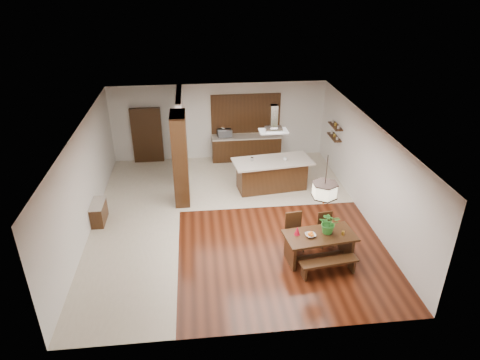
{
  "coord_description": "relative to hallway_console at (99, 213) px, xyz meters",
  "views": [
    {
      "loc": [
        -0.88,
        -10.81,
        6.8
      ],
      "look_at": [
        0.3,
        0.0,
        1.25
      ],
      "focal_mm": 32.0,
      "sensor_mm": 36.0,
      "label": 1
    }
  ],
  "objects": [
    {
      "name": "partition_pier",
      "position": [
        2.41,
        1.0,
        1.14
      ],
      "size": [
        0.45,
        1.0,
        2.9
      ],
      "primitive_type": "cube",
      "color": "black",
      "rests_on": "ground"
    },
    {
      "name": "island_cup",
      "position": [
        5.76,
        1.4,
        0.79
      ],
      "size": [
        0.17,
        0.17,
        0.1
      ],
      "primitive_type": "imported",
      "rotation": [
        0.0,
        0.0,
        0.39
      ],
      "color": "silver",
      "rests_on": "kitchen_island"
    },
    {
      "name": "fruit_bowl",
      "position": [
        5.62,
        -2.44,
        0.45
      ],
      "size": [
        0.29,
        0.29,
        0.06
      ],
      "primitive_type": "imported",
      "rotation": [
        0.0,
        0.0,
        0.12
      ],
      "color": "beige",
      "rests_on": "dining_table"
    },
    {
      "name": "dining_chair_left",
      "position": [
        5.38,
        -1.92,
        0.19
      ],
      "size": [
        0.5,
        0.5,
        1.02
      ],
      "primitive_type": null,
      "rotation": [
        0.0,
        0.0,
        0.13
      ],
      "color": "black",
      "rests_on": "ground"
    },
    {
      "name": "dining_bench",
      "position": [
        5.96,
        -3.03,
        -0.11
      ],
      "size": [
        1.46,
        0.49,
        0.4
      ],
      "primitive_type": null,
      "rotation": [
        0.0,
        0.0,
        0.13
      ],
      "color": "black",
      "rests_on": "ground"
    },
    {
      "name": "range_hood",
      "position": [
        5.36,
        1.5,
        2.15
      ],
      "size": [
        0.9,
        0.55,
        0.87
      ],
      "primitive_type": null,
      "color": "silver",
      "rests_on": "room_shell"
    },
    {
      "name": "room_shell",
      "position": [
        3.81,
        -0.2,
        1.75
      ],
      "size": [
        9.0,
        9.04,
        2.92
      ],
      "color": "#351409",
      "rests_on": "ground"
    },
    {
      "name": "gold_ornament",
      "position": [
        6.45,
        -2.47,
        0.47
      ],
      "size": [
        0.09,
        0.09,
        0.1
      ],
      "primitive_type": "cylinder",
      "rotation": [
        0.0,
        0.0,
        -0.36
      ],
      "color": "gold",
      "rests_on": "dining_table"
    },
    {
      "name": "dining_table",
      "position": [
        5.88,
        -2.4,
        0.23
      ],
      "size": [
        1.86,
        1.09,
        0.73
      ],
      "rotation": [
        0.0,
        0.0,
        0.12
      ],
      "color": "black",
      "rests_on": "ground"
    },
    {
      "name": "hallway_console",
      "position": [
        0.0,
        0.0,
        0.0
      ],
      "size": [
        0.37,
        0.88,
        0.63
      ],
      "primitive_type": "cube",
      "color": "black",
      "rests_on": "ground"
    },
    {
      "name": "soffit_band",
      "position": [
        3.81,
        -0.2,
        2.57
      ],
      "size": [
        8.0,
        9.0,
        0.02
      ],
      "primitive_type": "cube",
      "color": "#36180D",
      "rests_on": "room_shell"
    },
    {
      "name": "napkin_cone",
      "position": [
        5.31,
        -2.33,
        0.54
      ],
      "size": [
        0.16,
        0.16,
        0.23
      ],
      "primitive_type": "cone",
      "rotation": [
        0.0,
        0.0,
        0.08
      ],
      "color": "red",
      "rests_on": "dining_table"
    },
    {
      "name": "shelf_lower",
      "position": [
        7.68,
        2.4,
        1.08
      ],
      "size": [
        0.26,
        0.9,
        0.04
      ],
      "primitive_type": "cube",
      "color": "black",
      "rests_on": "room_shell"
    },
    {
      "name": "partition_stub",
      "position": [
        2.41,
        3.1,
        1.14
      ],
      "size": [
        0.18,
        2.4,
        2.9
      ],
      "primitive_type": "cube",
      "color": "silver",
      "rests_on": "ground"
    },
    {
      "name": "tile_kitchen",
      "position": [
        5.06,
        2.3,
        -0.31
      ],
      "size": [
        5.5,
        4.0,
        0.01
      ],
      "primitive_type": "cube",
      "color": "beige",
      "rests_on": "ground"
    },
    {
      "name": "kitchen_island",
      "position": [
        5.36,
        1.5,
        0.23
      ],
      "size": [
        2.67,
        1.42,
        1.06
      ],
      "rotation": [
        0.0,
        0.0,
        0.12
      ],
      "color": "black",
      "rests_on": "ground"
    },
    {
      "name": "shelf_upper",
      "position": [
        7.68,
        2.4,
        1.49
      ],
      "size": [
        0.26,
        0.9,
        0.04
      ],
      "primitive_type": "cube",
      "color": "black",
      "rests_on": "room_shell"
    },
    {
      "name": "kitchen_window",
      "position": [
        4.81,
        4.26,
        1.44
      ],
      "size": [
        2.6,
        0.08,
        1.5
      ],
      "primitive_type": "cube",
      "color": "#9C5F2E",
      "rests_on": "room_shell"
    },
    {
      "name": "hallway_doorway",
      "position": [
        1.11,
        4.2,
        0.74
      ],
      "size": [
        1.1,
        0.2,
        2.1
      ],
      "primitive_type": "cube",
      "color": "black",
      "rests_on": "ground"
    },
    {
      "name": "microwave",
      "position": [
        3.99,
        4.02,
        0.78
      ],
      "size": [
        0.57,
        0.44,
        0.28
      ],
      "primitive_type": "imported",
      "rotation": [
        0.0,
        0.0,
        0.2
      ],
      "color": "#B0B1B7",
      "rests_on": "rear_counter"
    },
    {
      "name": "rear_counter",
      "position": [
        4.81,
        4.0,
        0.16
      ],
      "size": [
        2.6,
        0.62,
        0.95
      ],
      "color": "black",
      "rests_on": "ground"
    },
    {
      "name": "foliage_plant",
      "position": [
        6.11,
        -2.33,
        0.71
      ],
      "size": [
        0.59,
        0.54,
        0.57
      ],
      "primitive_type": "imported",
      "rotation": [
        0.0,
        0.0,
        -0.21
      ],
      "color": "#2E7D29",
      "rests_on": "dining_table"
    },
    {
      "name": "dining_chair_right",
      "position": [
        6.25,
        -1.81,
        0.14
      ],
      "size": [
        0.45,
        0.45,
        0.91
      ],
      "primitive_type": null,
      "rotation": [
        0.0,
        0.0,
        0.12
      ],
      "color": "black",
      "rests_on": "ground"
    },
    {
      "name": "pendant_lantern",
      "position": [
        5.88,
        -2.4,
        1.93
      ],
      "size": [
        0.64,
        0.64,
        1.31
      ],
      "primitive_type": null,
      "color": "beige",
      "rests_on": "room_shell"
    },
    {
      "name": "tile_hallway",
      "position": [
        1.06,
        -0.2,
        -0.31
      ],
      "size": [
        2.5,
        9.0,
        0.01
      ],
      "primitive_type": "cube",
      "color": "beige",
      "rests_on": "ground"
    }
  ]
}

